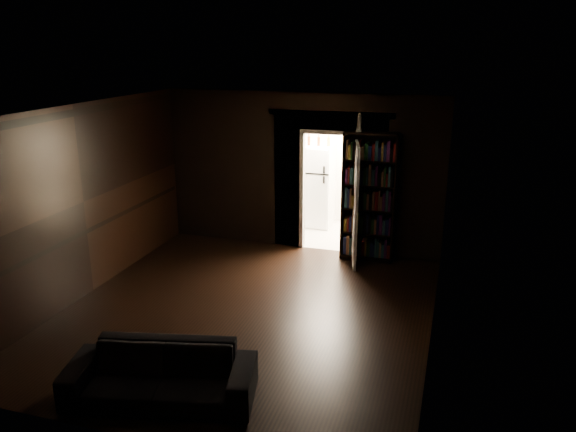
% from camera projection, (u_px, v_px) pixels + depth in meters
% --- Properties ---
extents(ground, '(5.50, 5.50, 0.00)m').
position_uv_depth(ground, '(247.00, 313.00, 7.84)').
color(ground, black).
rests_on(ground, ground).
extents(room_walls, '(5.02, 5.61, 2.84)m').
position_uv_depth(room_walls, '(270.00, 178.00, 8.32)').
color(room_walls, black).
rests_on(room_walls, ground).
extents(kitchen_alcove, '(2.20, 1.80, 2.60)m').
position_uv_depth(kitchen_alcove, '(342.00, 171.00, 10.87)').
color(kitchen_alcove, beige).
rests_on(kitchen_alcove, ground).
extents(sofa, '(2.10, 1.27, 0.75)m').
position_uv_depth(sofa, '(160.00, 367.00, 5.85)').
color(sofa, black).
rests_on(sofa, ground).
extents(bookshelf, '(0.94, 0.45, 2.20)m').
position_uv_depth(bookshelf, '(369.00, 197.00, 9.48)').
color(bookshelf, black).
rests_on(bookshelf, ground).
extents(refrigerator, '(0.76, 0.70, 1.65)m').
position_uv_depth(refrigerator, '(315.00, 185.00, 11.37)').
color(refrigerator, white).
rests_on(refrigerator, ground).
extents(door, '(0.24, 0.84, 2.05)m').
position_uv_depth(door, '(355.00, 204.00, 9.34)').
color(door, white).
rests_on(door, ground).
extents(figurine, '(0.12, 0.12, 0.30)m').
position_uv_depth(figurine, '(359.00, 122.00, 9.24)').
color(figurine, silver).
rests_on(figurine, bookshelf).
extents(bottles, '(0.64, 0.18, 0.26)m').
position_uv_depth(bottles, '(319.00, 139.00, 11.01)').
color(bottles, black).
rests_on(bottles, refrigerator).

